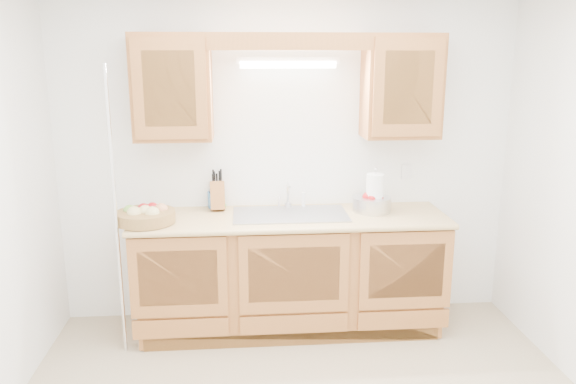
{
  "coord_description": "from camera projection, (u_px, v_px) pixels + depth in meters",
  "views": [
    {
      "loc": [
        -0.34,
        -2.77,
        2.05
      ],
      "look_at": [
        -0.05,
        0.85,
        1.16
      ],
      "focal_mm": 35.0,
      "sensor_mm": 36.0,
      "label": 1
    }
  ],
  "objects": [
    {
      "name": "valance",
      "position": [
        291.0,
        41.0,
        3.84
      ],
      "size": [
        2.2,
        0.05,
        0.12
      ],
      "primitive_type": "cube",
      "color": "#A96231",
      "rests_on": "room"
    },
    {
      "name": "fluorescent_fixture",
      "position": [
        288.0,
        62.0,
        4.09
      ],
      "size": [
        0.76,
        0.08,
        0.08
      ],
      "color": "white",
      "rests_on": "room"
    },
    {
      "name": "wire_shelf_pole",
      "position": [
        116.0,
        216.0,
        3.76
      ],
      "size": [
        0.03,
        0.03,
        2.0
      ],
      "primitive_type": "cylinder",
      "color": "silver",
      "rests_on": "ground"
    },
    {
      "name": "apple_bowl",
      "position": [
        372.0,
        203.0,
        4.23
      ],
      "size": [
        0.32,
        0.32,
        0.15
      ],
      "rotation": [
        0.0,
        0.0,
        -0.11
      ],
      "color": "silver",
      "rests_on": "countertop"
    },
    {
      "name": "soap_bottle",
      "position": [
        214.0,
        196.0,
        4.3
      ],
      "size": [
        0.11,
        0.11,
        0.19
      ],
      "primitive_type": "imported",
      "rotation": [
        0.0,
        0.0,
        0.29
      ],
      "color": "blue",
      "rests_on": "countertop"
    },
    {
      "name": "upper_cabinet_right",
      "position": [
        401.0,
        86.0,
        4.12
      ],
      "size": [
        0.55,
        0.33,
        0.75
      ],
      "primitive_type": "cube",
      "color": "#A96231",
      "rests_on": "room"
    },
    {
      "name": "room",
      "position": [
        310.0,
        214.0,
        2.9
      ],
      "size": [
        3.52,
        3.5,
        2.5
      ],
      "color": "tan",
      "rests_on": "ground"
    },
    {
      "name": "fruit_basket",
      "position": [
        146.0,
        215.0,
        3.93
      ],
      "size": [
        0.47,
        0.47,
        0.13
      ],
      "rotation": [
        0.0,
        0.0,
        0.16
      ],
      "color": "olive",
      "rests_on": "countertop"
    },
    {
      "name": "sponge",
      "position": [
        218.0,
        207.0,
        4.33
      ],
      "size": [
        0.12,
        0.09,
        0.02
      ],
      "rotation": [
        0.0,
        0.0,
        -0.1
      ],
      "color": "#CC333F",
      "rests_on": "countertop"
    },
    {
      "name": "knife_block",
      "position": [
        217.0,
        195.0,
        4.27
      ],
      "size": [
        0.12,
        0.19,
        0.32
      ],
      "rotation": [
        0.0,
        0.0,
        0.07
      ],
      "color": "#A96231",
      "rests_on": "countertop"
    },
    {
      "name": "orange_canister",
      "position": [
        218.0,
        194.0,
        4.3
      ],
      "size": [
        0.09,
        0.09,
        0.22
      ],
      "rotation": [
        0.0,
        0.0,
        -0.29
      ],
      "color": "red",
      "rests_on": "countertop"
    },
    {
      "name": "upper_cabinet_left",
      "position": [
        173.0,
        87.0,
        3.98
      ],
      "size": [
        0.55,
        0.33,
        0.75
      ],
      "primitive_type": "cube",
      "color": "#A96231",
      "rests_on": "room"
    },
    {
      "name": "base_cabinets",
      "position": [
        290.0,
        273.0,
        4.25
      ],
      "size": [
        2.2,
        0.6,
        0.86
      ],
      "primitive_type": "cube",
      "color": "#A96231",
      "rests_on": "ground"
    },
    {
      "name": "countertop",
      "position": [
        290.0,
        218.0,
        4.13
      ],
      "size": [
        2.3,
        0.63,
        0.04
      ],
      "primitive_type": "cube",
      "color": "tan",
      "rests_on": "base_cabinets"
    },
    {
      "name": "sink",
      "position": [
        290.0,
        224.0,
        4.16
      ],
      "size": [
        0.84,
        0.46,
        0.36
      ],
      "color": "#9E9EA3",
      "rests_on": "countertop"
    },
    {
      "name": "outlet_plate",
      "position": [
        407.0,
        172.0,
        4.44
      ],
      "size": [
        0.08,
        0.01,
        0.12
      ],
      "primitive_type": "cube",
      "color": "white",
      "rests_on": "room"
    },
    {
      "name": "paper_towel",
      "position": [
        375.0,
        193.0,
        4.21
      ],
      "size": [
        0.16,
        0.16,
        0.34
      ],
      "rotation": [
        0.0,
        0.0,
        0.27
      ],
      "color": "silver",
      "rests_on": "countertop"
    }
  ]
}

